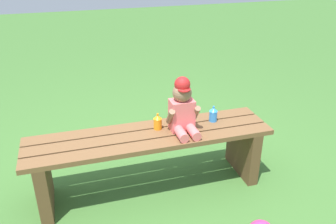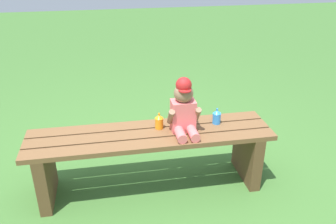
{
  "view_description": "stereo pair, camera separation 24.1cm",
  "coord_description": "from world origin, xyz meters",
  "px_view_note": "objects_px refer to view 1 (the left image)",
  "views": [
    {
      "loc": [
        -0.5,
        -2.13,
        1.71
      ],
      "look_at": [
        0.12,
        -0.05,
        0.65
      ],
      "focal_mm": 37.57,
      "sensor_mm": 36.0,
      "label": 1
    },
    {
      "loc": [
        -0.27,
        -2.19,
        1.71
      ],
      "look_at": [
        0.12,
        -0.05,
        0.65
      ],
      "focal_mm": 37.57,
      "sensor_mm": 36.0,
      "label": 2
    }
  ],
  "objects_px": {
    "sippy_cup_right": "(213,114)",
    "park_bench": "(150,151)",
    "sippy_cup_left": "(158,122)",
    "child_figure": "(183,108)"
  },
  "relations": [
    {
      "from": "sippy_cup_left",
      "to": "sippy_cup_right",
      "type": "xyz_separation_m",
      "value": [
        0.44,
        0.0,
        0.0
      ]
    },
    {
      "from": "park_bench",
      "to": "child_figure",
      "type": "bearing_deg",
      "value": -3.12
    },
    {
      "from": "child_figure",
      "to": "sippy_cup_left",
      "type": "distance_m",
      "value": 0.22
    },
    {
      "from": "park_bench",
      "to": "sippy_cup_left",
      "type": "height_order",
      "value": "sippy_cup_left"
    },
    {
      "from": "sippy_cup_right",
      "to": "park_bench",
      "type": "bearing_deg",
      "value": -173.66
    },
    {
      "from": "sippy_cup_right",
      "to": "sippy_cup_left",
      "type": "bearing_deg",
      "value": 180.0
    },
    {
      "from": "sippy_cup_left",
      "to": "park_bench",
      "type": "bearing_deg",
      "value": -142.29
    },
    {
      "from": "sippy_cup_right",
      "to": "child_figure",
      "type": "bearing_deg",
      "value": -165.56
    },
    {
      "from": "park_bench",
      "to": "sippy_cup_left",
      "type": "relative_size",
      "value": 14.19
    },
    {
      "from": "park_bench",
      "to": "sippy_cup_left",
      "type": "distance_m",
      "value": 0.22
    }
  ]
}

